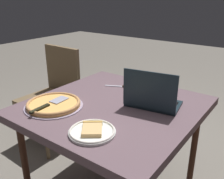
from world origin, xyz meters
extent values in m
cube|color=#5E484F|center=(0.00, 0.00, 0.70)|extent=(1.04, 1.02, 0.05)
cylinder|color=#3D2216|center=(-0.42, -0.42, 0.34)|extent=(0.04, 0.04, 0.68)
cylinder|color=#3D2216|center=(0.42, -0.42, 0.34)|extent=(0.04, 0.04, 0.68)
cylinder|color=#3D2216|center=(-0.42, 0.42, 0.34)|extent=(0.04, 0.04, 0.68)
cube|color=#19272F|center=(-0.15, 0.21, 0.73)|extent=(0.25, 0.36, 0.02)
cube|color=black|center=(-0.15, 0.21, 0.74)|extent=(0.17, 0.30, 0.00)
cube|color=#19272F|center=(-0.04, 0.23, 0.86)|extent=(0.06, 0.32, 0.23)
cube|color=#96BEE7|center=(-0.05, 0.23, 0.86)|extent=(0.05, 0.29, 0.20)
cylinder|color=white|center=(0.35, 0.12, 0.73)|extent=(0.24, 0.24, 0.01)
torus|color=white|center=(0.35, 0.12, 0.74)|extent=(0.23, 0.23, 0.01)
cube|color=#E2B16F|center=(0.35, 0.12, 0.75)|extent=(0.16, 0.15, 0.02)
cube|color=tan|center=(0.30, 0.08, 0.75)|extent=(0.07, 0.09, 0.03)
cylinder|color=#A595AE|center=(0.25, -0.28, 0.73)|extent=(0.36, 0.36, 0.01)
cylinder|color=#EBAB58|center=(0.25, -0.28, 0.74)|extent=(0.33, 0.33, 0.02)
torus|color=tan|center=(0.25, -0.28, 0.75)|extent=(0.33, 0.33, 0.02)
cube|color=#A8A8BC|center=(0.20, -0.28, 0.75)|extent=(0.12, 0.08, 0.00)
cube|color=black|center=(0.36, -0.27, 0.76)|extent=(0.14, 0.03, 0.01)
cube|color=silver|center=(-0.27, -0.17, 0.73)|extent=(0.09, 0.16, 0.00)
cube|color=black|center=(-0.32, -0.09, 0.73)|extent=(0.06, 0.09, 0.01)
cube|color=brown|center=(-0.20, -0.92, 0.44)|extent=(0.47, 0.47, 0.04)
cube|color=brown|center=(-0.41, -0.91, 0.69)|extent=(0.04, 0.44, 0.46)
cylinder|color=brown|center=(0.01, -1.13, 0.21)|extent=(0.03, 0.03, 0.42)
cylinder|color=brown|center=(0.01, -0.71, 0.21)|extent=(0.03, 0.03, 0.42)
cylinder|color=brown|center=(-0.41, -1.12, 0.21)|extent=(0.03, 0.03, 0.42)
cylinder|color=brown|center=(-0.41, -0.71, 0.21)|extent=(0.03, 0.03, 0.42)
camera|label=1|loc=(1.16, 0.85, 1.39)|focal=39.70mm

